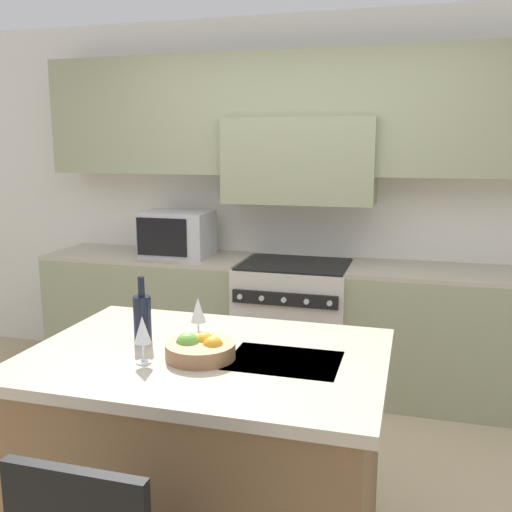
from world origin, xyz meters
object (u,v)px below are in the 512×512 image
Objects in this scene: wine_bottle at (142,317)px; wine_glass_near at (143,331)px; microwave at (177,234)px; fruit_bowl at (200,349)px; range_stove at (294,325)px; wine_glass_far at (198,311)px.

wine_bottle is 0.25m from wine_glass_near.
wine_bottle is at bearing 117.09° from wine_glass_near.
microwave is 2.68× the size of wine_glass_near.
range_stove is at bearing 90.63° from fruit_bowl.
wine_glass_far is at bearing 112.98° from fruit_bowl.
wine_glass_near is at bearing -109.23° from wine_glass_far.
fruit_bowl is (0.02, -1.93, 0.51)m from range_stove.
range_stove is at bearing 81.19° from wine_bottle.
wine_glass_near reaches higher than range_stove.
wine_glass_far reaches higher than fruit_bowl.
wine_bottle is at bearing 159.82° from fruit_bowl.
wine_bottle reaches higher than wine_glass_far.
range_stove is 4.94× the size of wine_glass_near.
microwave is 1.95m from wine_bottle.
range_stove is at bearing 85.32° from wine_glass_near.
wine_glass_near is 0.32m from wine_glass_far.
microwave is 2.68× the size of wine_glass_far.
range_stove is 2.00m from fruit_bowl.
microwave is (-0.92, 0.02, 0.64)m from range_stove.
wine_glass_far is at bearing 70.77° from wine_glass_near.
microwave is 2.17m from fruit_bowl.
range_stove is 3.26× the size of wine_bottle.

